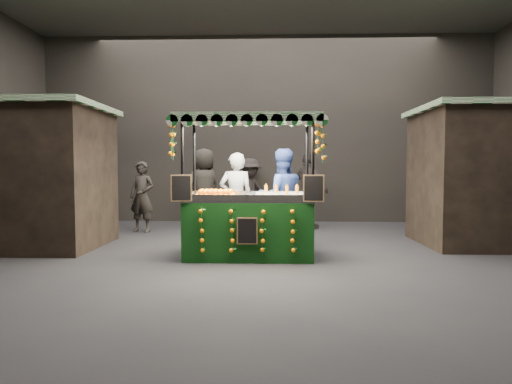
{
  "coord_description": "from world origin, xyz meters",
  "views": [
    {
      "loc": [
        0.11,
        -6.86,
        1.44
      ],
      "look_at": [
        -0.13,
        0.75,
        1.03
      ],
      "focal_mm": 30.72,
      "sensor_mm": 36.0,
      "label": 1
    }
  ],
  "objects": [
    {
      "name": "ground",
      "position": [
        0.0,
        0.0,
        0.0
      ],
      "size": [
        12.0,
        12.0,
        0.0
      ],
      "primitive_type": "plane",
      "color": "black",
      "rests_on": "ground"
    },
    {
      "name": "market_hall",
      "position": [
        0.0,
        0.0,
        3.38
      ],
      "size": [
        12.1,
        10.1,
        5.05
      ],
      "color": "black",
      "rests_on": "ground"
    },
    {
      "name": "neighbour_stall_left",
      "position": [
        -4.4,
        1.0,
        1.31
      ],
      "size": [
        3.0,
        2.2,
        2.6
      ],
      "color": "black",
      "rests_on": "ground"
    },
    {
      "name": "neighbour_stall_right",
      "position": [
        4.4,
        1.5,
        1.31
      ],
      "size": [
        3.0,
        2.2,
        2.6
      ],
      "color": "black",
      "rests_on": "ground"
    },
    {
      "name": "juice_stall",
      "position": [
        -0.22,
        0.21,
        0.71
      ],
      "size": [
        2.35,
        1.38,
        2.28
      ],
      "color": "black",
      "rests_on": "ground"
    },
    {
      "name": "vendor_grey",
      "position": [
        -0.53,
        1.39,
        0.87
      ],
      "size": [
        0.68,
        0.49,
        1.74
      ],
      "rotation": [
        0.0,
        0.0,
        3.27
      ],
      "color": "gray",
      "rests_on": "ground"
    },
    {
      "name": "vendor_blue",
      "position": [
        0.32,
        1.22,
        0.9
      ],
      "size": [
        1.0,
        0.85,
        1.8
      ],
      "rotation": [
        0.0,
        0.0,
        3.35
      ],
      "color": "navy",
      "rests_on": "ground"
    },
    {
      "name": "shopper_0",
      "position": [
        -2.79,
        2.94,
        0.8
      ],
      "size": [
        0.66,
        0.51,
        1.6
      ],
      "rotation": [
        0.0,
        0.0,
        -0.24
      ],
      "color": "black",
      "rests_on": "ground"
    },
    {
      "name": "shopper_1",
      "position": [
        3.99,
        2.33,
        0.94
      ],
      "size": [
        1.14,
        1.15,
        1.87
      ],
      "rotation": [
        0.0,
        0.0,
        -0.81
      ],
      "color": "#2A2322",
      "rests_on": "ground"
    },
    {
      "name": "shopper_2",
      "position": [
        1.04,
        3.58,
        0.92
      ],
      "size": [
        1.1,
        1.05,
        1.83
      ],
      "rotation": [
        0.0,
        0.0,
        2.42
      ],
      "color": "#2B2523",
      "rests_on": "ground"
    },
    {
      "name": "shopper_3",
      "position": [
        -0.41,
        4.6,
        0.85
      ],
      "size": [
        1.27,
        1.14,
        1.7
      ],
      "rotation": [
        0.0,
        0.0,
        0.6
      ],
      "color": "black",
      "rests_on": "ground"
    },
    {
      "name": "shopper_4",
      "position": [
        -1.48,
        3.61,
        0.96
      ],
      "size": [
        1.11,
        1.08,
        1.92
      ],
      "rotation": [
        0.0,
        0.0,
        3.86
      ],
      "color": "black",
      "rests_on": "ground"
    }
  ]
}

